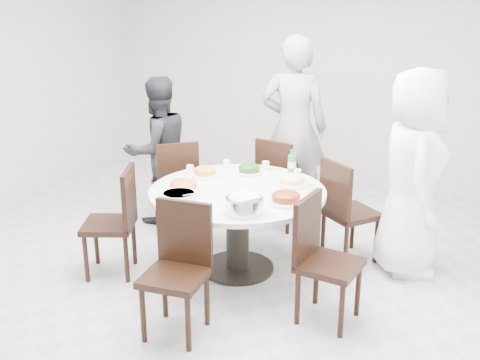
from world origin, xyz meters
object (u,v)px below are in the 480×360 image
at_px(diner_right, 413,173).
at_px(soup_bowl, 179,198).
at_px(chair_ne, 351,211).
at_px(chair_n, 283,182).
at_px(dining_table, 238,230).
at_px(chair_nw, 175,184).
at_px(beverage_bottle, 292,163).
at_px(chair_se, 330,262).
at_px(chair_sw, 109,222).
at_px(chair_s, 174,274).
at_px(rice_bowl, 244,205).
at_px(diner_middle, 294,128).
at_px(diner_left, 158,151).

height_order(diner_right, soup_bowl, diner_right).
relative_size(chair_ne, chair_n, 1.00).
height_order(dining_table, chair_n, chair_n).
relative_size(chair_nw, beverage_bottle, 3.88).
height_order(chair_ne, beverage_bottle, beverage_bottle).
bearing_deg(chair_se, beverage_bottle, 39.67).
height_order(chair_sw, chair_se, same).
height_order(chair_se, soup_bowl, chair_se).
xyz_separation_m(chair_s, rice_bowl, (0.26, 0.61, 0.34)).
height_order(rice_bowl, soup_bowl, rice_bowl).
relative_size(dining_table, chair_se, 1.58).
xyz_separation_m(dining_table, rice_bowl, (0.27, -0.46, 0.44)).
bearing_deg(soup_bowl, chair_sw, -177.31).
relative_size(chair_s, diner_right, 0.54).
bearing_deg(chair_ne, chair_sw, 69.81).
bearing_deg(diner_middle, rice_bowl, 83.70).
height_order(diner_middle, beverage_bottle, diner_middle).
relative_size(chair_sw, chair_s, 1.00).
height_order(chair_ne, chair_sw, same).
xyz_separation_m(chair_ne, rice_bowl, (-0.56, -1.08, 0.34)).
height_order(chair_nw, soup_bowl, chair_nw).
bearing_deg(chair_ne, chair_se, 133.93).
height_order(chair_ne, diner_middle, diner_middle).
xyz_separation_m(diner_middle, rice_bowl, (0.30, -1.91, -0.16)).
xyz_separation_m(chair_sw, rice_bowl, (1.25, 0.05, 0.34)).
relative_size(dining_table, chair_sw, 1.58).
relative_size(chair_se, beverage_bottle, 3.88).
relative_size(diner_left, soup_bowl, 5.48).
height_order(chair_n, diner_middle, diner_middle).
height_order(dining_table, chair_ne, chair_ne).
distance_m(chair_s, rice_bowl, 0.74).
distance_m(chair_sw, chair_se, 1.93).
bearing_deg(dining_table, soup_bowl, -120.30).
bearing_deg(chair_s, diner_right, 46.30).
xyz_separation_m(chair_nw, soup_bowl, (0.71, -1.08, 0.32)).
height_order(dining_table, diner_right, diner_right).
bearing_deg(beverage_bottle, dining_table, -117.12).
bearing_deg(chair_se, dining_table, 70.78).
height_order(diner_left, beverage_bottle, diner_left).
height_order(chair_s, soup_bowl, chair_s).
relative_size(dining_table, rice_bowl, 5.19).
distance_m(chair_nw, chair_se, 2.21).
height_order(chair_nw, beverage_bottle, beverage_bottle).
height_order(diner_right, diner_middle, diner_middle).
bearing_deg(rice_bowl, diner_right, 46.29).
distance_m(chair_nw, diner_right, 2.36).
height_order(chair_s, diner_left, diner_left).
height_order(dining_table, chair_sw, chair_sw).
xyz_separation_m(chair_ne, chair_sw, (-1.81, -1.14, 0.00)).
bearing_deg(dining_table, chair_sw, -151.96).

